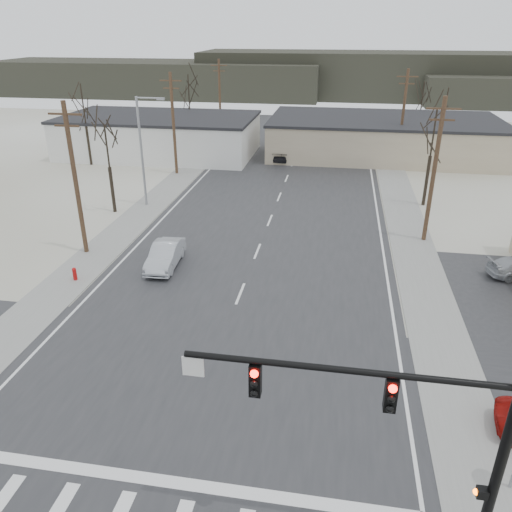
{
  "coord_description": "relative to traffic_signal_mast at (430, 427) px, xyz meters",
  "views": [
    {
      "loc": [
        5.08,
        -16.64,
        14.15
      ],
      "look_at": [
        0.95,
        7.8,
        2.6
      ],
      "focal_mm": 35.0,
      "sensor_mm": 36.0,
      "label": 1
    }
  ],
  "objects": [
    {
      "name": "tree_left_far",
      "position": [
        -21.89,
        52.2,
        1.61
      ],
      "size": [
        3.96,
        3.96,
        8.82
      ],
      "color": "black",
      "rests_on": "ground"
    },
    {
      "name": "tree_left_near",
      "position": [
        -20.89,
        26.2,
        0.55
      ],
      "size": [
        3.3,
        3.3,
        7.35
      ],
      "color": "black",
      "rests_on": "ground"
    },
    {
      "name": "tree_right_mid",
      "position": [
        4.61,
        32.2,
        1.26
      ],
      "size": [
        3.74,
        3.74,
        8.33
      ],
      "color": "black",
      "rests_on": "ground"
    },
    {
      "name": "building_left_far",
      "position": [
        -23.89,
        46.2,
        -2.42
      ],
      "size": [
        22.3,
        12.3,
        4.5
      ],
      "color": "silver",
      "rests_on": "ground"
    },
    {
      "name": "sedan_crossing",
      "position": [
        -13.32,
        16.99,
        -3.88
      ],
      "size": [
        1.83,
        4.63,
        1.5
      ],
      "primitive_type": "imported",
      "rotation": [
        0.0,
        0.0,
        0.05
      ],
      "color": "#A4A8AF",
      "rests_on": "main_road"
    },
    {
      "name": "upole_right_b",
      "position": [
        3.61,
        46.2,
        0.55
      ],
      "size": [
        2.2,
        0.3,
        10.0
      ],
      "color": "#4E3C24",
      "rests_on": "ground"
    },
    {
      "name": "upole_left_c",
      "position": [
        -19.39,
        38.2,
        0.55
      ],
      "size": [
        2.2,
        0.3,
        10.0
      ],
      "color": "#4E3C24",
      "rests_on": "ground"
    },
    {
      "name": "upole_left_b",
      "position": [
        -19.39,
        18.2,
        0.55
      ],
      "size": [
        2.2,
        0.3,
        10.0
      ],
      "color": "#4E3C24",
      "rests_on": "ground"
    },
    {
      "name": "fire_hydrant",
      "position": [
        -18.09,
        14.2,
        -4.22
      ],
      "size": [
        0.24,
        0.24,
        0.87
      ],
      "color": "#A50C0C",
      "rests_on": "ground"
    },
    {
      "name": "tree_right_far",
      "position": [
        7.11,
        58.2,
        0.91
      ],
      "size": [
        3.52,
        3.52,
        7.84
      ],
      "color": "black",
      "rests_on": "ground"
    },
    {
      "name": "streetlight_main",
      "position": [
        -18.69,
        28.2,
        0.41
      ],
      "size": [
        2.4,
        0.25,
        9.0
      ],
      "color": "gray",
      "rests_on": "ground"
    },
    {
      "name": "sidewalk_left",
      "position": [
        -18.49,
        26.2,
        -4.64
      ],
      "size": [
        3.0,
        90.0,
        0.06
      ],
      "primitive_type": "cube",
      "color": "gray",
      "rests_on": "ground"
    },
    {
      "name": "upole_right_a",
      "position": [
        3.61,
        24.2,
        0.55
      ],
      "size": [
        2.2,
        0.3,
        10.0
      ],
      "color": "#4E3C24",
      "rests_on": "ground"
    },
    {
      "name": "hill_left",
      "position": [
        -42.89,
        98.2,
        -1.17
      ],
      "size": [
        70.0,
        18.0,
        7.0
      ],
      "primitive_type": "cube",
      "color": "#333026",
      "rests_on": "ground"
    },
    {
      "name": "main_road",
      "position": [
        -7.89,
        21.2,
        -4.65
      ],
      "size": [
        18.0,
        110.0,
        0.05
      ],
      "primitive_type": "cube",
      "color": "#27282A",
      "rests_on": "ground"
    },
    {
      "name": "car_far_b",
      "position": [
        -7.17,
        67.54,
        -3.86
      ],
      "size": [
        2.5,
        4.72,
        1.53
      ],
      "primitive_type": "imported",
      "rotation": [
        0.0,
        0.0,
        0.16
      ],
      "color": "black",
      "rests_on": "main_road"
    },
    {
      "name": "car_far_a",
      "position": [
        -9.06,
        45.23,
        -3.97
      ],
      "size": [
        2.28,
        4.7,
        1.32
      ],
      "primitive_type": "imported",
      "rotation": [
        0.0,
        0.0,
        3.04
      ],
      "color": "black",
      "rests_on": "main_road"
    },
    {
      "name": "tree_left_mid",
      "position": [
        -29.89,
        40.2,
        1.61
      ],
      "size": [
        3.96,
        3.96,
        8.82
      ],
      "color": "black",
      "rests_on": "ground"
    },
    {
      "name": "ground",
      "position": [
        -7.89,
        6.2,
        -4.67
      ],
      "size": [
        140.0,
        140.0,
        0.0
      ],
      "primitive_type": "plane",
      "color": "silver",
      "rests_on": "ground"
    },
    {
      "name": "traffic_signal_mast",
      "position": [
        0.0,
        0.0,
        0.0
      ],
      "size": [
        8.95,
        0.43,
        7.2
      ],
      "color": "black",
      "rests_on": "ground"
    },
    {
      "name": "building_right_far",
      "position": [
        2.11,
        50.2,
        -2.52
      ],
      "size": [
        26.3,
        14.3,
        4.3
      ],
      "color": "tan",
      "rests_on": "ground"
    },
    {
      "name": "hill_center",
      "position": [
        7.11,
        102.2,
        -0.17
      ],
      "size": [
        80.0,
        18.0,
        9.0
      ],
      "primitive_type": "cube",
      "color": "#333026",
      "rests_on": "ground"
    },
    {
      "name": "upole_left_d",
      "position": [
        -19.39,
        58.2,
        0.55
      ],
      "size": [
        2.2,
        0.3,
        10.0
      ],
      "color": "#4E3C24",
      "rests_on": "ground"
    },
    {
      "name": "cross_road",
      "position": [
        -7.89,
        6.2,
        -4.65
      ],
      "size": [
        90.0,
        10.0,
        0.04
      ],
      "primitive_type": "cube",
      "color": "#27282A",
      "rests_on": "ground"
    },
    {
      "name": "sidewalk_right",
      "position": [
        2.71,
        26.2,
        -4.64
      ],
      "size": [
        3.0,
        90.0,
        0.06
      ],
      "primitive_type": "cube",
      "color": "gray",
      "rests_on": "ground"
    }
  ]
}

